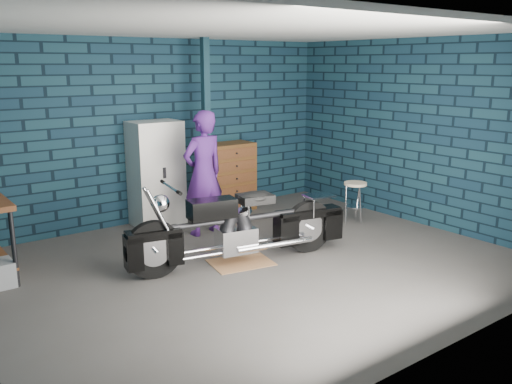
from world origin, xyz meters
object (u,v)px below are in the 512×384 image
(motorcycle, at_px, (241,221))
(locker, at_px, (157,174))
(shop_stool, at_px, (355,202))
(person, at_px, (203,173))
(tool_chest, at_px, (229,177))

(motorcycle, height_order, locker, locker)
(locker, bearing_deg, motorcycle, -88.54)
(shop_stool, bearing_deg, motorcycle, -171.03)
(person, height_order, locker, person)
(motorcycle, xyz_separation_m, shop_stool, (2.35, 0.37, -0.21))
(person, height_order, shop_stool, person)
(motorcycle, xyz_separation_m, person, (0.26, 1.25, 0.34))
(motorcycle, xyz_separation_m, tool_chest, (1.22, 2.06, 0.03))
(motorcycle, distance_m, shop_stool, 2.39)
(motorcycle, bearing_deg, locker, 102.30)
(tool_chest, bearing_deg, locker, 180.00)
(tool_chest, bearing_deg, person, -139.75)
(locker, bearing_deg, shop_stool, -35.16)
(tool_chest, height_order, shop_stool, tool_chest)
(locker, height_order, shop_stool, locker)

